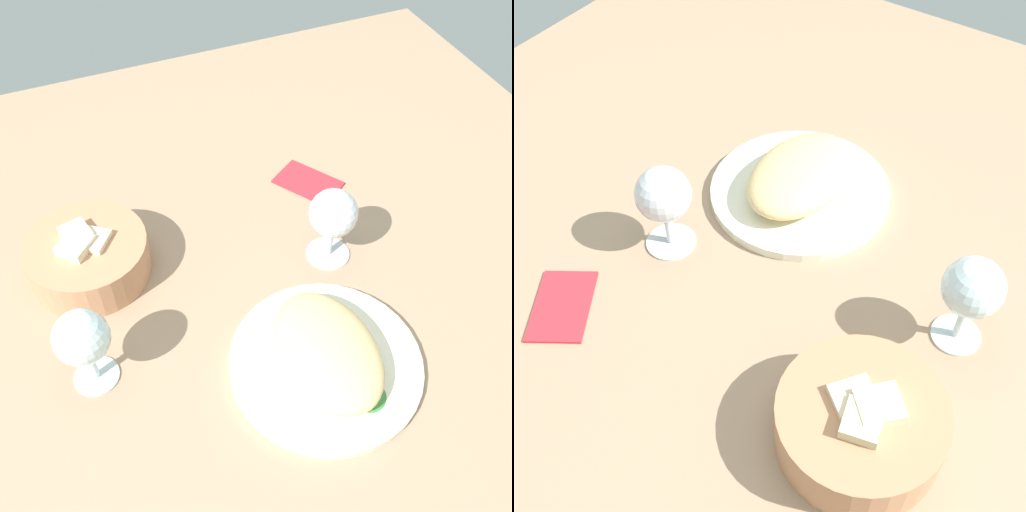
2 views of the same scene
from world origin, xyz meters
The scene contains 8 objects.
ground_plane centered at (0.00, 0.00, -1.00)cm, with size 140.00×140.00×2.00cm, color tan.
plate centered at (-12.62, -5.25, 0.70)cm, with size 26.02×26.02×1.40cm, color white.
omelette centered at (-12.62, -5.25, 3.95)cm, with size 19.35×12.93×5.11cm, color #EACA88.
lettuce_garnish centered at (-19.34, -7.83, 2.10)cm, with size 4.86×4.86×1.40cm, color #39863A.
bread_basket centered at (15.87, 20.26, 3.46)cm, with size 18.16×18.16×8.00cm.
wine_glass_near centered at (5.19, -14.79, 8.46)cm, with size 7.35×7.35×12.77cm.
wine_glass_far centered at (-2.44, 23.65, 8.90)cm, with size 7.16×7.16×13.07cm.
folded_napkin centered at (21.31, -19.12, 0.40)cm, with size 11.00×7.00×0.80cm, color red.
Camera 2 is at (47.22, 30.06, 66.73)cm, focal length 45.99 mm.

